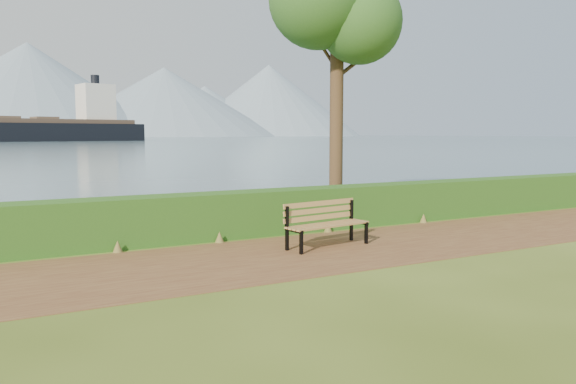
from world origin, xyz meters
TOP-DOWN VIEW (x-y plane):
  - ground at (0.00, 0.00)m, footprint 140.00×140.00m
  - path at (0.00, 0.30)m, footprint 40.00×3.40m
  - hedge at (0.00, 2.60)m, footprint 32.00×0.85m
  - water at (0.00, 260.00)m, footprint 700.00×510.00m
  - bench at (0.65, 0.67)m, footprint 1.91×0.82m
  - cargo_ship at (3.82, 162.02)m, footprint 71.13×26.34m

SIDE VIEW (x-z plane):
  - ground at x=0.00m, z-range 0.00..0.00m
  - path at x=0.00m, z-range 0.00..0.01m
  - water at x=0.00m, z-range 0.00..0.01m
  - hedge at x=0.00m, z-range 0.00..1.00m
  - bench at x=0.65m, z-range 0.07..1.00m
  - cargo_ship at x=3.82m, z-range -7.50..13.88m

